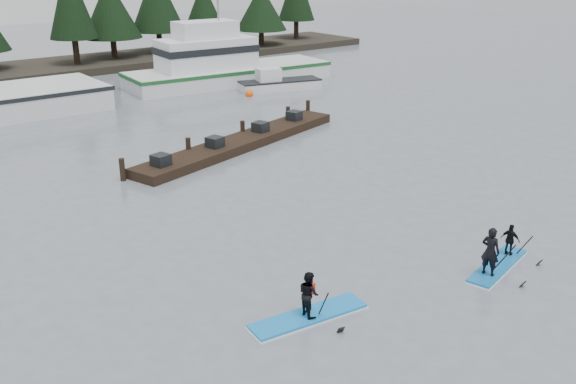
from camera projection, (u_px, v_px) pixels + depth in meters
ground at (412, 281)px, 19.32m from camera, size 160.00×160.00×0.00m
far_shore at (1, 74)px, 49.98m from camera, size 70.00×8.00×0.60m
treeline at (2, 77)px, 50.08m from camera, size 60.00×4.00×8.00m
fishing_boat_medium at (224, 75)px, 47.60m from camera, size 15.71×5.83×9.02m
skiff at (280, 85)px, 45.64m from camera, size 6.04×3.25×0.67m
floating_dock at (242, 142)px, 32.47m from camera, size 13.57×5.29×0.45m
buoy_c at (249, 96)px, 43.72m from camera, size 0.54×0.54×0.54m
paddleboard_solo at (309, 304)px, 17.22m from camera, size 3.45×1.31×1.85m
paddleboard_duo at (498, 254)px, 19.86m from camera, size 3.24×1.52×2.19m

